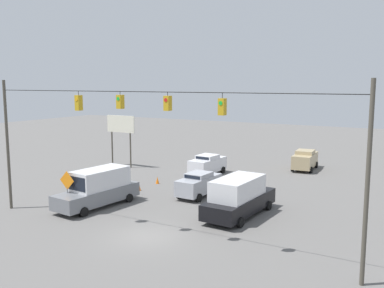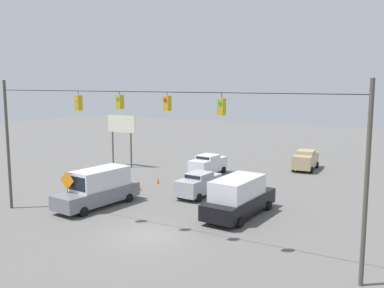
{
  "view_description": "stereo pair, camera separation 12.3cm",
  "coord_description": "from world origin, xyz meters",
  "px_view_note": "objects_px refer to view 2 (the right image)",
  "views": [
    {
      "loc": [
        -13.99,
        19.23,
        8.76
      ],
      "look_at": [
        0.83,
        -6.6,
        4.51
      ],
      "focal_mm": 40.0,
      "sensor_mm": 36.0,
      "label": 1
    },
    {
      "loc": [
        -14.1,
        19.16,
        8.76
      ],
      "look_at": [
        0.83,
        -6.6,
        4.51
      ],
      "focal_mm": 40.0,
      "sensor_mm": 36.0,
      "label": 2
    }
  ],
  "objects_px": {
    "traffic_cone_second": "(114,195)",
    "pedestrian": "(87,182)",
    "sedan_silver_withflow_mid": "(199,184)",
    "traffic_cone_fourth": "(158,180)",
    "box_truck_black_crossing_near": "(239,197)",
    "sedan_white_withflow_far": "(208,164)",
    "traffic_cone_third": "(139,187)",
    "box_truck_grey_parked_shoulder": "(99,188)",
    "roadside_billboard": "(121,129)",
    "traffic_cone_nearest": "(91,203)",
    "overhead_signal_span": "(143,139)",
    "work_zone_sign": "(67,183)",
    "sedan_tan_oncoming_deep": "(306,160)"
  },
  "relations": [
    {
      "from": "overhead_signal_span",
      "to": "box_truck_grey_parked_shoulder",
      "type": "relative_size",
      "value": 3.48
    },
    {
      "from": "traffic_cone_third",
      "to": "sedan_white_withflow_far",
      "type": "bearing_deg",
      "value": -103.22
    },
    {
      "from": "sedan_silver_withflow_mid",
      "to": "traffic_cone_fourth",
      "type": "relative_size",
      "value": 7.36
    },
    {
      "from": "traffic_cone_fourth",
      "to": "work_zone_sign",
      "type": "bearing_deg",
      "value": 86.6
    },
    {
      "from": "sedan_silver_withflow_mid",
      "to": "work_zone_sign",
      "type": "distance_m",
      "value": 9.99
    },
    {
      "from": "sedan_tan_oncoming_deep",
      "to": "work_zone_sign",
      "type": "height_order",
      "value": "work_zone_sign"
    },
    {
      "from": "overhead_signal_span",
      "to": "box_truck_grey_parked_shoulder",
      "type": "height_order",
      "value": "overhead_signal_span"
    },
    {
      "from": "traffic_cone_fourth",
      "to": "pedestrian",
      "type": "xyz_separation_m",
      "value": [
        3.01,
        5.55,
        0.61
      ]
    },
    {
      "from": "pedestrian",
      "to": "work_zone_sign",
      "type": "bearing_deg",
      "value": 118.83
    },
    {
      "from": "pedestrian",
      "to": "traffic_cone_second",
      "type": "bearing_deg",
      "value": 175.0
    },
    {
      "from": "traffic_cone_third",
      "to": "traffic_cone_fourth",
      "type": "xyz_separation_m",
      "value": [
        0.08,
        -2.78,
        0.0
      ]
    },
    {
      "from": "work_zone_sign",
      "to": "overhead_signal_span",
      "type": "bearing_deg",
      "value": 169.58
    },
    {
      "from": "sedan_white_withflow_far",
      "to": "box_truck_grey_parked_shoulder",
      "type": "distance_m",
      "value": 13.51
    },
    {
      "from": "sedan_tan_oncoming_deep",
      "to": "traffic_cone_third",
      "type": "xyz_separation_m",
      "value": [
        9.5,
        15.37,
        -0.74
      ]
    },
    {
      "from": "box_truck_black_crossing_near",
      "to": "sedan_silver_withflow_mid",
      "type": "height_order",
      "value": "box_truck_black_crossing_near"
    },
    {
      "from": "sedan_white_withflow_far",
      "to": "sedan_silver_withflow_mid",
      "type": "bearing_deg",
      "value": 112.94
    },
    {
      "from": "sedan_silver_withflow_mid",
      "to": "traffic_cone_nearest",
      "type": "distance_m",
      "value": 8.36
    },
    {
      "from": "overhead_signal_span",
      "to": "box_truck_black_crossing_near",
      "type": "height_order",
      "value": "overhead_signal_span"
    },
    {
      "from": "sedan_silver_withflow_mid",
      "to": "traffic_cone_third",
      "type": "relative_size",
      "value": 7.36
    },
    {
      "from": "traffic_cone_nearest",
      "to": "sedan_silver_withflow_mid",
      "type": "bearing_deg",
      "value": -127.94
    },
    {
      "from": "box_truck_black_crossing_near",
      "to": "pedestrian",
      "type": "height_order",
      "value": "box_truck_black_crossing_near"
    },
    {
      "from": "traffic_cone_second",
      "to": "sedan_silver_withflow_mid",
      "type": "bearing_deg",
      "value": -142.76
    },
    {
      "from": "box_truck_grey_parked_shoulder",
      "to": "traffic_cone_third",
      "type": "xyz_separation_m",
      "value": [
        0.2,
        -5.04,
        -1.03
      ]
    },
    {
      "from": "overhead_signal_span",
      "to": "traffic_cone_second",
      "type": "bearing_deg",
      "value": -38.67
    },
    {
      "from": "traffic_cone_second",
      "to": "pedestrian",
      "type": "relative_size",
      "value": 0.34
    },
    {
      "from": "sedan_silver_withflow_mid",
      "to": "roadside_billboard",
      "type": "relative_size",
      "value": 0.82
    },
    {
      "from": "box_truck_black_crossing_near",
      "to": "sedan_silver_withflow_mid",
      "type": "xyz_separation_m",
      "value": [
        4.74,
        -3.06,
        -0.33
      ]
    },
    {
      "from": "overhead_signal_span",
      "to": "sedan_tan_oncoming_deep",
      "type": "relative_size",
      "value": 5.04
    },
    {
      "from": "traffic_cone_third",
      "to": "pedestrian",
      "type": "distance_m",
      "value": 4.19
    },
    {
      "from": "sedan_white_withflow_far",
      "to": "roadside_billboard",
      "type": "xyz_separation_m",
      "value": [
        9.8,
        0.97,
        2.98
      ]
    },
    {
      "from": "sedan_tan_oncoming_deep",
      "to": "sedan_white_withflow_far",
      "type": "bearing_deg",
      "value": 42.94
    },
    {
      "from": "pedestrian",
      "to": "box_truck_grey_parked_shoulder",
      "type": "bearing_deg",
      "value": 145.38
    },
    {
      "from": "traffic_cone_third",
      "to": "roadside_billboard",
      "type": "height_order",
      "value": "roadside_billboard"
    },
    {
      "from": "sedan_white_withflow_far",
      "to": "work_zone_sign",
      "type": "bearing_deg",
      "value": 80.37
    },
    {
      "from": "sedan_tan_oncoming_deep",
      "to": "traffic_cone_nearest",
      "type": "distance_m",
      "value": 23.08
    },
    {
      "from": "sedan_silver_withflow_mid",
      "to": "work_zone_sign",
      "type": "height_order",
      "value": "work_zone_sign"
    },
    {
      "from": "traffic_cone_second",
      "to": "traffic_cone_fourth",
      "type": "bearing_deg",
      "value": -90.03
    },
    {
      "from": "traffic_cone_third",
      "to": "work_zone_sign",
      "type": "distance_m",
      "value": 7.39
    },
    {
      "from": "box_truck_grey_parked_shoulder",
      "to": "work_zone_sign",
      "type": "xyz_separation_m",
      "value": [
        0.87,
        2.13,
        0.65
      ]
    },
    {
      "from": "traffic_cone_nearest",
      "to": "traffic_cone_third",
      "type": "height_order",
      "value": "same"
    },
    {
      "from": "box_truck_black_crossing_near",
      "to": "sedan_silver_withflow_mid",
      "type": "distance_m",
      "value": 5.65
    },
    {
      "from": "work_zone_sign",
      "to": "roadside_billboard",
      "type": "bearing_deg",
      "value": -63.79
    },
    {
      "from": "box_truck_grey_parked_shoulder",
      "to": "pedestrian",
      "type": "bearing_deg",
      "value": -34.62
    },
    {
      "from": "box_truck_black_crossing_near",
      "to": "traffic_cone_third",
      "type": "xyz_separation_m",
      "value": [
        9.85,
        -2.14,
        -1.0
      ]
    },
    {
      "from": "sedan_silver_withflow_mid",
      "to": "pedestrian",
      "type": "bearing_deg",
      "value": 24.19
    },
    {
      "from": "sedan_white_withflow_far",
      "to": "traffic_cone_nearest",
      "type": "xyz_separation_m",
      "value": [
        1.98,
        14.01,
        -0.7
      ]
    },
    {
      "from": "box_truck_black_crossing_near",
      "to": "sedan_white_withflow_far",
      "type": "bearing_deg",
      "value": -53.08
    },
    {
      "from": "sedan_tan_oncoming_deep",
      "to": "work_zone_sign",
      "type": "distance_m",
      "value": 24.74
    },
    {
      "from": "box_truck_black_crossing_near",
      "to": "work_zone_sign",
      "type": "relative_size",
      "value": 2.41
    },
    {
      "from": "box_truck_black_crossing_near",
      "to": "traffic_cone_fourth",
      "type": "bearing_deg",
      "value": -26.39
    }
  ]
}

